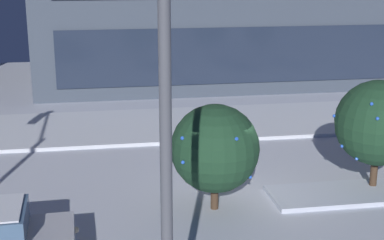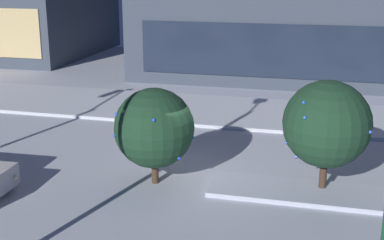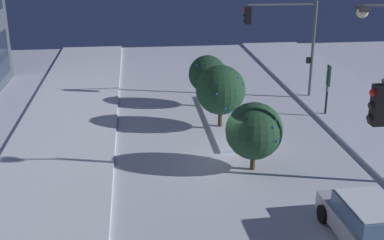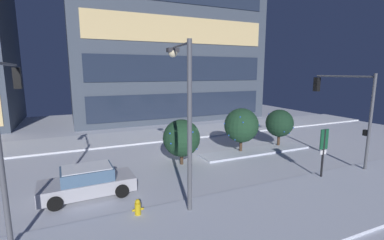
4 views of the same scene
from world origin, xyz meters
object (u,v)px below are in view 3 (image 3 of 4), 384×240
Objects in this scene: decorated_tree_left_of_median at (207,74)px; car_near at (369,224)px; decorated_tree_median at (254,131)px; parking_info_sign at (328,84)px; decorated_tree_right_of_median at (221,90)px; traffic_light_corner_near_right at (286,33)px.

car_near is at bearing -167.90° from decorated_tree_left_of_median.
parking_info_sign is at bearing -41.65° from decorated_tree_median.
decorated_tree_left_of_median is at bearing 2.09° from decorated_tree_right_of_median.
decorated_tree_median is (-9.84, 4.19, -2.33)m from traffic_light_corner_near_right.
car_near is at bearing -164.62° from decorated_tree_right_of_median.
decorated_tree_right_of_median reaches higher than decorated_tree_left_of_median.
parking_info_sign reaches higher than car_near.
parking_info_sign is 8.51m from decorated_tree_median.
decorated_tree_left_of_median is at bearing 4.66° from decorated_tree_median.
decorated_tree_left_of_median reaches higher than parking_info_sign.
decorated_tree_left_of_median reaches higher than decorated_tree_median.
traffic_light_corner_near_right is 7.03m from decorated_tree_right_of_median.
traffic_light_corner_near_right is 10.95m from decorated_tree_median.
decorated_tree_left_of_median is at bearing 10.12° from car_near.
decorated_tree_median is at bearing 51.13° from parking_info_sign.
decorated_tree_right_of_median is at bearing 44.93° from traffic_light_corner_near_right.
decorated_tree_median is (-6.36, 5.66, -0.07)m from parking_info_sign.
decorated_tree_median is at bearing -173.44° from decorated_tree_right_of_median.
traffic_light_corner_near_right is at bearing -64.32° from parking_info_sign.
decorated_tree_left_of_median reaches higher than car_near.
decorated_tree_median is (6.02, 2.47, 1.08)m from car_near.
parking_info_sign is (12.38, -3.19, 1.15)m from car_near.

